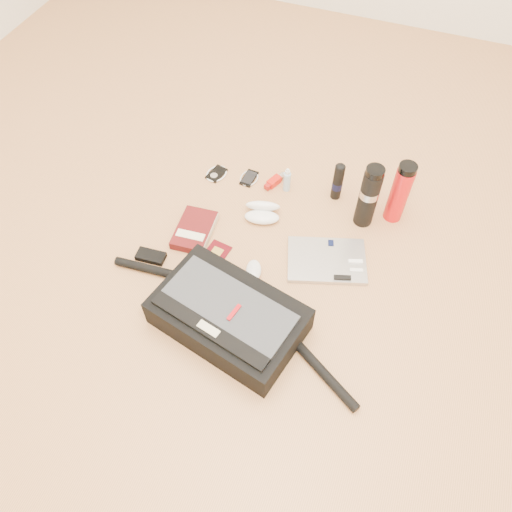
{
  "coord_description": "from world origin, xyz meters",
  "views": [
    {
      "loc": [
        0.36,
        -1.02,
        1.63
      ],
      "look_at": [
        -0.04,
        0.03,
        0.06
      ],
      "focal_mm": 35.0,
      "sensor_mm": 36.0,
      "label": 1
    }
  ],
  "objects_px": {
    "laptop": "(327,261)",
    "thermos_black": "(369,196)",
    "messenger_bag": "(228,316)",
    "thermos_red": "(400,193)",
    "book": "(195,230)"
  },
  "relations": [
    {
      "from": "thermos_black",
      "to": "messenger_bag",
      "type": "bearing_deg",
      "value": -117.41
    },
    {
      "from": "messenger_bag",
      "to": "laptop",
      "type": "relative_size",
      "value": 2.91
    },
    {
      "from": "thermos_red",
      "to": "laptop",
      "type": "bearing_deg",
      "value": -120.5
    },
    {
      "from": "laptop",
      "to": "thermos_red",
      "type": "relative_size",
      "value": 1.22
    },
    {
      "from": "laptop",
      "to": "book",
      "type": "distance_m",
      "value": 0.56
    },
    {
      "from": "messenger_bag",
      "to": "laptop",
      "type": "bearing_deg",
      "value": 70.17
    },
    {
      "from": "laptop",
      "to": "thermos_black",
      "type": "xyz_separation_m",
      "value": [
        0.08,
        0.26,
        0.14
      ]
    },
    {
      "from": "thermos_black",
      "to": "laptop",
      "type": "bearing_deg",
      "value": -107.37
    },
    {
      "from": "laptop",
      "to": "book",
      "type": "relative_size",
      "value": 1.59
    },
    {
      "from": "laptop",
      "to": "thermos_black",
      "type": "height_order",
      "value": "thermos_black"
    },
    {
      "from": "messenger_bag",
      "to": "book",
      "type": "xyz_separation_m",
      "value": [
        -0.29,
        0.35,
        -0.05
      ]
    },
    {
      "from": "messenger_bag",
      "to": "laptop",
      "type": "distance_m",
      "value": 0.48
    },
    {
      "from": "thermos_black",
      "to": "thermos_red",
      "type": "xyz_separation_m",
      "value": [
        0.11,
        0.07,
        -0.01
      ]
    },
    {
      "from": "laptop",
      "to": "messenger_bag",
      "type": "bearing_deg",
      "value": -140.99
    },
    {
      "from": "laptop",
      "to": "thermos_black",
      "type": "relative_size",
      "value": 1.19
    }
  ]
}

